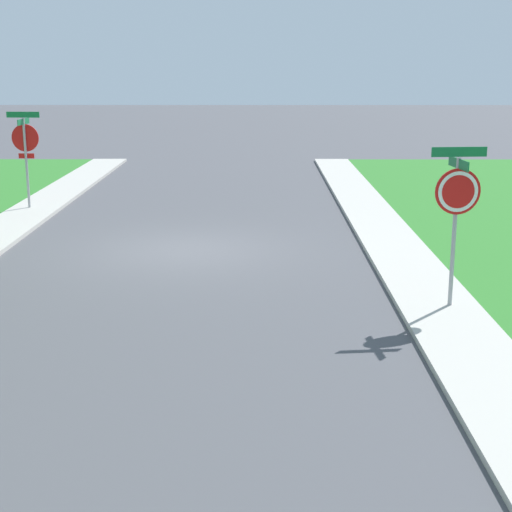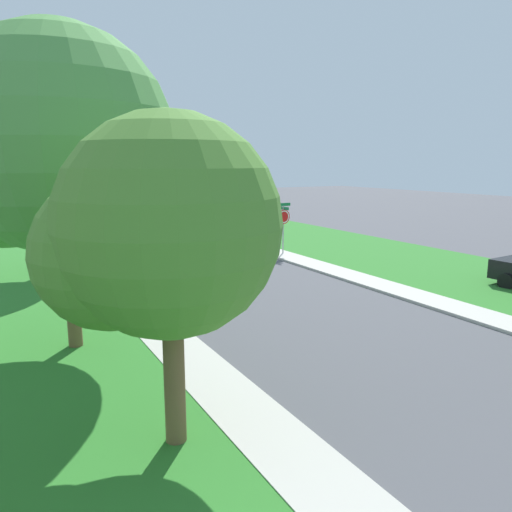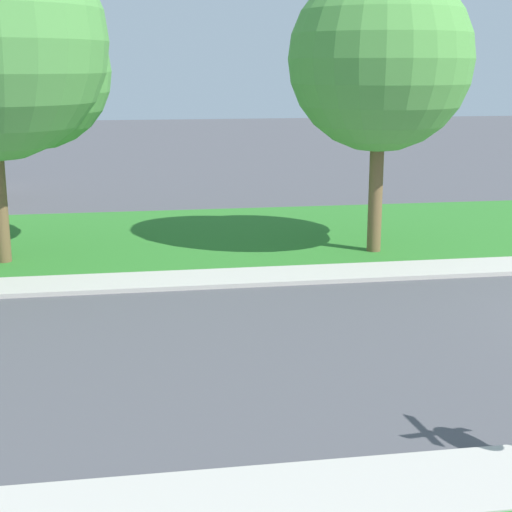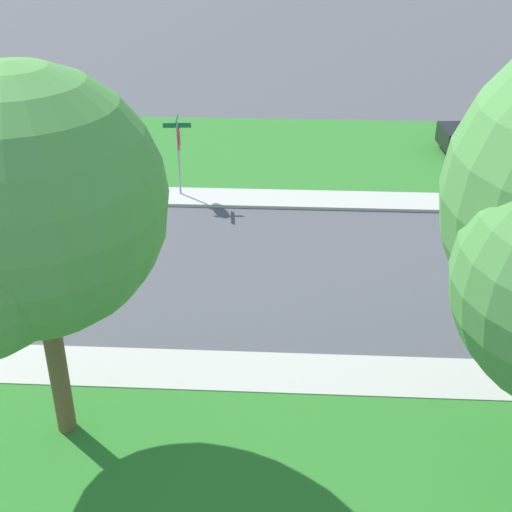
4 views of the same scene
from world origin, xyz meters
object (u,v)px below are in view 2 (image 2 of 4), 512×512
tree_across_right (154,233)px  stop_sign_far_corner (284,220)px  stop_sign_near_corner (63,214)px  tree_sidewalk_near (34,164)px  tree_corner_large (47,149)px

tree_across_right → stop_sign_far_corner: bearing=-128.5°
stop_sign_near_corner → tree_sidewalk_near: tree_sidewalk_near is taller
stop_sign_far_corner → tree_corner_large: bearing=35.1°
tree_sidewalk_near → tree_corner_large: tree_corner_large is taller
tree_sidewalk_near → stop_sign_far_corner: bearing=176.4°
tree_sidewalk_near → tree_across_right: tree_sidewalk_near is taller
tree_across_right → stop_sign_near_corner: bearing=-93.8°
stop_sign_near_corner → tree_across_right: 23.42m
stop_sign_near_corner → stop_sign_far_corner: (-9.75, 9.07, 0.01)m
stop_sign_near_corner → stop_sign_far_corner: same height
stop_sign_near_corner → tree_sidewalk_near: 9.07m
tree_sidewalk_near → tree_corner_large: bearing=87.4°
tree_corner_large → stop_sign_near_corner: bearing=-98.0°
stop_sign_far_corner → tree_across_right: size_ratio=0.49×
tree_corner_large → tree_sidewalk_near: bearing=-92.6°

